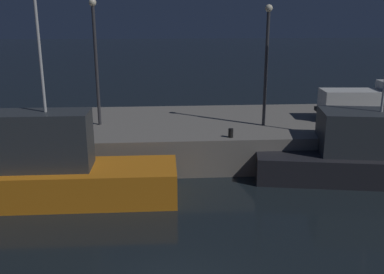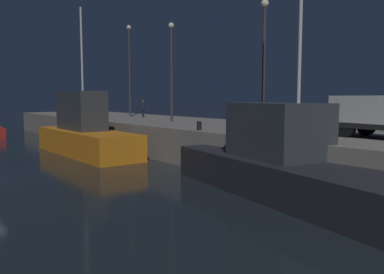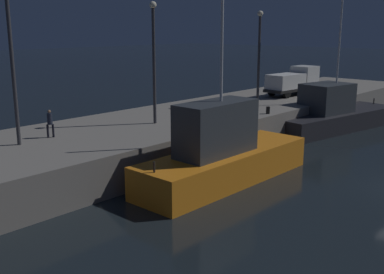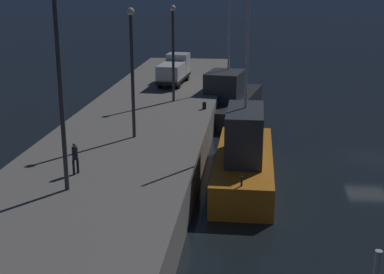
# 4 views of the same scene
# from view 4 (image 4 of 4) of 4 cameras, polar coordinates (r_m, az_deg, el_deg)

# --- Properties ---
(ground_plane) EXTENTS (320.00, 320.00, 0.00)m
(ground_plane) POSITION_cam_4_polar(r_m,az_deg,el_deg) (37.26, 18.08, -2.10)
(ground_plane) COLOR black
(pier_quay) EXTENTS (59.30, 9.48, 2.14)m
(pier_quay) POSITION_cam_4_polar(r_m,az_deg,el_deg) (36.92, -5.56, 0.21)
(pier_quay) COLOR gray
(pier_quay) RESTS_ON ground
(fishing_trawler_red) EXTENTS (13.25, 6.11, 13.76)m
(fishing_trawler_red) POSITION_cam_4_polar(r_m,az_deg,el_deg) (46.90, 3.64, 3.90)
(fishing_trawler_red) COLOR #232328
(fishing_trawler_red) RESTS_ON ground
(fishing_boat_white) EXTENTS (11.24, 3.25, 10.20)m
(fishing_boat_white) POSITION_cam_4_polar(r_m,az_deg,el_deg) (30.84, 5.49, -2.16)
(fishing_boat_white) COLOR orange
(fishing_boat_white) RESTS_ON ground
(lamp_post_west) EXTENTS (0.44, 0.44, 8.66)m
(lamp_post_west) POSITION_cam_4_polar(r_m,az_deg,el_deg) (23.73, -13.69, 5.97)
(lamp_post_west) COLOR #38383D
(lamp_post_west) RESTS_ON pier_quay
(lamp_post_east) EXTENTS (0.44, 0.44, 7.53)m
(lamp_post_east) POSITION_cam_4_polar(r_m,az_deg,el_deg) (31.69, -6.30, 7.73)
(lamp_post_east) COLOR #38383D
(lamp_post_east) RESTS_ON pier_quay
(lamp_post_central) EXTENTS (0.44, 0.44, 7.22)m
(lamp_post_central) POSITION_cam_4_polar(r_m,az_deg,el_deg) (41.51, -1.99, 9.56)
(lamp_post_central) COLOR #38383D
(lamp_post_central) RESTS_ON pier_quay
(utility_truck) EXTENTS (6.30, 2.36, 2.51)m
(utility_truck) POSITION_cam_4_polar(r_m,az_deg,el_deg) (49.05, -1.87, 7.06)
(utility_truck) COLOR black
(utility_truck) RESTS_ON pier_quay
(dockworker) EXTENTS (0.39, 0.37, 1.56)m
(dockworker) POSITION_cam_4_polar(r_m,az_deg,el_deg) (26.63, -12.15, -2.01)
(dockworker) COLOR black
(dockworker) RESTS_ON pier_quay
(bollard_west) EXTENTS (0.28, 0.28, 0.64)m
(bollard_west) POSITION_cam_4_polar(r_m,az_deg,el_deg) (46.07, 1.86, 5.26)
(bollard_west) COLOR black
(bollard_west) RESTS_ON pier_quay
(bollard_central) EXTENTS (0.28, 0.28, 0.51)m
(bollard_central) POSITION_cam_4_polar(r_m,az_deg,el_deg) (39.45, 1.30, 3.31)
(bollard_central) COLOR black
(bollard_central) RESTS_ON pier_quay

